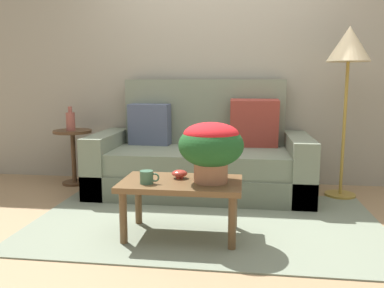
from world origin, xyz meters
name	(u,v)px	position (x,y,z in m)	size (l,w,h in m)	color
ground_plane	(206,220)	(0.00, 0.00, 0.00)	(14.00, 14.00, 0.00)	#997A56
wall_back	(219,59)	(0.00, 1.30, 1.32)	(6.40, 0.12, 2.63)	gray
area_rug	(206,221)	(0.00, -0.05, 0.01)	(2.66, 1.62, 0.01)	gray
couch	(201,159)	(-0.13, 0.82, 0.33)	(2.07, 0.93, 1.10)	#626B59
coffee_table	(181,189)	(-0.14, -0.36, 0.34)	(0.83, 0.49, 0.40)	brown
side_table	(73,147)	(-1.51, 0.92, 0.40)	(0.40, 0.40, 0.58)	#4C331E
floor_lamp	(349,53)	(1.20, 0.80, 1.33)	(0.39, 0.39, 1.57)	olive
potted_plant	(211,145)	(0.06, -0.35, 0.66)	(0.44, 0.44, 0.41)	#A36B4C
coffee_mug	(147,177)	(-0.36, -0.46, 0.45)	(0.13, 0.09, 0.09)	#3D664C
snack_bowl	(180,174)	(-0.17, -0.28, 0.43)	(0.11, 0.11, 0.06)	#B2382D
table_vase	(71,121)	(-1.51, 0.90, 0.68)	(0.09, 0.09, 0.25)	#934C42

